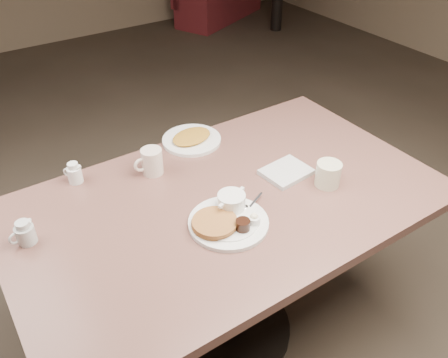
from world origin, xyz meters
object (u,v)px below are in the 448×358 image
coffee_mug_far (151,162)px  creamer_left (25,233)px  main_plate (227,217)px  diner_table (227,234)px  hash_plate (192,139)px  creamer_right (74,173)px  coffee_mug_near (329,173)px

coffee_mug_far → creamer_left: (-0.49, -0.12, -0.01)m
main_plate → coffee_mug_far: bearing=101.2°
diner_table → hash_plate: hash_plate is taller
diner_table → creamer_left: creamer_left is taller
diner_table → creamer_right: (-0.41, 0.39, 0.21)m
main_plate → coffee_mug_far: coffee_mug_far is taller
diner_table → coffee_mug_near: 0.43m
main_plate → coffee_mug_far: size_ratio=3.04×
coffee_mug_near → creamer_left: coffee_mug_near is taller
hash_plate → creamer_left: bearing=-162.7°
diner_table → hash_plate: (0.09, 0.39, 0.18)m
coffee_mug_far → creamer_right: (-0.26, 0.11, -0.01)m
hash_plate → diner_table: bearing=-102.4°
creamer_right → hash_plate: creamer_right is taller
coffee_mug_far → creamer_right: 0.28m
coffee_mug_far → hash_plate: coffee_mug_far is taller
diner_table → coffee_mug_near: size_ratio=11.15×
coffee_mug_near → diner_table: bearing=159.0°
creamer_right → hash_plate: bearing=0.4°
diner_table → coffee_mug_far: 0.39m
diner_table → coffee_mug_far: coffee_mug_far is taller
diner_table → main_plate: size_ratio=4.34×
creamer_left → hash_plate: 0.76m
diner_table → coffee_mug_far: (-0.15, 0.28, 0.22)m
main_plate → creamer_left: bearing=154.4°
main_plate → creamer_left: (-0.57, 0.27, 0.01)m
coffee_mug_near → hash_plate: size_ratio=0.46×
diner_table → main_plate: (-0.07, -0.11, 0.19)m
coffee_mug_near → creamer_left: 1.03m
diner_table → creamer_right: size_ratio=18.75×
main_plate → coffee_mug_near: 0.42m
creamer_left → hash_plate: creamer_left is taller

